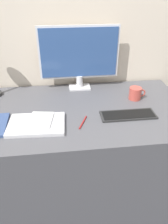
# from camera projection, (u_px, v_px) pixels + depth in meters

# --- Properties ---
(ground_plane) EXTENTS (10.00, 10.00, 0.00)m
(ground_plane) POSITION_uv_depth(u_px,v_px,m) (84.00, 201.00, 1.68)
(ground_plane) COLOR #38383D
(wall_back) EXTENTS (3.60, 0.05, 2.40)m
(wall_back) POSITION_uv_depth(u_px,v_px,m) (74.00, 22.00, 1.54)
(wall_back) COLOR beige
(wall_back) RESTS_ON ground_plane
(desk) EXTENTS (1.42, 0.79, 0.74)m
(desk) POSITION_uv_depth(u_px,v_px,m) (82.00, 152.00, 1.60)
(desk) COLOR #4C4C51
(desk) RESTS_ON ground_plane
(monitor) EXTENTS (0.57, 0.11, 0.46)m
(monitor) POSITION_uv_depth(u_px,v_px,m) (79.00, 55.00, 1.55)
(monitor) COLOR silver
(monitor) RESTS_ON desk
(keyboard) EXTENTS (0.34, 0.12, 0.01)m
(keyboard) POSITION_uv_depth(u_px,v_px,m) (128.00, 115.00, 1.33)
(keyboard) COLOR #282828
(keyboard) RESTS_ON desk
(laptop) EXTENTS (0.33, 0.23, 0.02)m
(laptop) POSITION_uv_depth(u_px,v_px,m) (37.00, 124.00, 1.24)
(laptop) COLOR #BCBCC1
(laptop) RESTS_ON desk
(ereader) EXTENTS (0.16, 0.18, 0.01)m
(ereader) POSITION_uv_depth(u_px,v_px,m) (41.00, 119.00, 1.26)
(ereader) COLOR white
(ereader) RESTS_ON laptop
(coffee_mug) EXTENTS (0.12, 0.08, 0.08)m
(coffee_mug) POSITION_uv_depth(u_px,v_px,m) (135.00, 93.00, 1.51)
(coffee_mug) COLOR #B7473D
(coffee_mug) RESTS_ON desk
(pen) EXTENTS (0.06, 0.13, 0.01)m
(pen) POSITION_uv_depth(u_px,v_px,m) (83.00, 122.00, 1.27)
(pen) COLOR maroon
(pen) RESTS_ON desk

